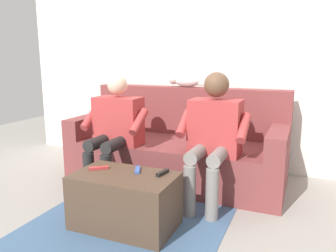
{
  "coord_description": "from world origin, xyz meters",
  "views": [
    {
      "loc": [
        -1.15,
        2.89,
        1.21
      ],
      "look_at": [
        0.0,
        0.13,
        0.6
      ],
      "focal_mm": 35.42,
      "sensor_mm": 36.0,
      "label": 1
    }
  ],
  "objects_px": {
    "coffee_table": "(125,201)",
    "remote_black": "(163,173)",
    "couch": "(179,148)",
    "person_left_seated": "(213,131)",
    "person_right_seated": "(115,126)",
    "cat_on_backrest": "(185,81)",
    "remote_red": "(99,168)",
    "remote_blue": "(138,170)"
  },
  "relations": [
    {
      "from": "coffee_table",
      "to": "remote_black",
      "type": "height_order",
      "value": "remote_black"
    },
    {
      "from": "couch",
      "to": "remote_black",
      "type": "distance_m",
      "value": 1.04
    },
    {
      "from": "couch",
      "to": "remote_black",
      "type": "bearing_deg",
      "value": 104.05
    },
    {
      "from": "person_left_seated",
      "to": "person_right_seated",
      "type": "distance_m",
      "value": 0.94
    },
    {
      "from": "remote_black",
      "to": "person_left_seated",
      "type": "bearing_deg",
      "value": -11.4
    },
    {
      "from": "person_right_seated",
      "to": "cat_on_backrest",
      "type": "distance_m",
      "value": 0.94
    },
    {
      "from": "couch",
      "to": "coffee_table",
      "type": "height_order",
      "value": "couch"
    },
    {
      "from": "person_left_seated",
      "to": "remote_red",
      "type": "distance_m",
      "value": 0.97
    },
    {
      "from": "couch",
      "to": "person_left_seated",
      "type": "height_order",
      "value": "person_left_seated"
    },
    {
      "from": "coffee_table",
      "to": "couch",
      "type": "bearing_deg",
      "value": -90.0
    },
    {
      "from": "cat_on_backrest",
      "to": "remote_black",
      "type": "xyz_separation_m",
      "value": [
        -0.3,
        1.28,
        -0.56
      ]
    },
    {
      "from": "person_left_seated",
      "to": "remote_black",
      "type": "relative_size",
      "value": 8.55
    },
    {
      "from": "person_right_seated",
      "to": "remote_red",
      "type": "distance_m",
      "value": 0.68
    },
    {
      "from": "couch",
      "to": "person_right_seated",
      "type": "bearing_deg",
      "value": 44.72
    },
    {
      "from": "person_right_seated",
      "to": "remote_black",
      "type": "height_order",
      "value": "person_right_seated"
    },
    {
      "from": "person_right_seated",
      "to": "remote_black",
      "type": "xyz_separation_m",
      "value": [
        -0.72,
        0.54,
        -0.18
      ]
    },
    {
      "from": "remote_blue",
      "to": "person_right_seated",
      "type": "bearing_deg",
      "value": -160.77
    },
    {
      "from": "cat_on_backrest",
      "to": "couch",
      "type": "bearing_deg",
      "value": 99.65
    },
    {
      "from": "person_left_seated",
      "to": "remote_red",
      "type": "xyz_separation_m",
      "value": [
        0.7,
        0.64,
        -0.21
      ]
    },
    {
      "from": "coffee_table",
      "to": "person_right_seated",
      "type": "distance_m",
      "value": 0.89
    },
    {
      "from": "couch",
      "to": "person_left_seated",
      "type": "xyz_separation_m",
      "value": [
        -0.47,
        0.44,
        0.31
      ]
    },
    {
      "from": "remote_blue",
      "to": "remote_red",
      "type": "bearing_deg",
      "value": -99.81
    },
    {
      "from": "cat_on_backrest",
      "to": "remote_blue",
      "type": "height_order",
      "value": "cat_on_backrest"
    },
    {
      "from": "couch",
      "to": "person_right_seated",
      "type": "relative_size",
      "value": 1.98
    },
    {
      "from": "person_right_seated",
      "to": "remote_blue",
      "type": "distance_m",
      "value": 0.77
    },
    {
      "from": "person_left_seated",
      "to": "cat_on_backrest",
      "type": "height_order",
      "value": "person_left_seated"
    },
    {
      "from": "couch",
      "to": "cat_on_backrest",
      "type": "height_order",
      "value": "cat_on_backrest"
    },
    {
      "from": "person_left_seated",
      "to": "couch",
      "type": "bearing_deg",
      "value": -43.39
    },
    {
      "from": "coffee_table",
      "to": "person_right_seated",
      "type": "bearing_deg",
      "value": -54.1
    },
    {
      "from": "person_left_seated",
      "to": "cat_on_backrest",
      "type": "bearing_deg",
      "value": -54.57
    },
    {
      "from": "remote_blue",
      "to": "remote_red",
      "type": "xyz_separation_m",
      "value": [
        0.29,
        0.08,
        0.0
      ]
    },
    {
      "from": "cat_on_backrest",
      "to": "remote_black",
      "type": "bearing_deg",
      "value": 103.09
    },
    {
      "from": "remote_blue",
      "to": "remote_red",
      "type": "relative_size",
      "value": 0.92
    },
    {
      "from": "coffee_table",
      "to": "remote_black",
      "type": "distance_m",
      "value": 0.35
    },
    {
      "from": "person_left_seated",
      "to": "remote_black",
      "type": "distance_m",
      "value": 0.63
    },
    {
      "from": "coffee_table",
      "to": "remote_red",
      "type": "bearing_deg",
      "value": -7.05
    },
    {
      "from": "coffee_table",
      "to": "person_left_seated",
      "type": "relative_size",
      "value": 0.67
    },
    {
      "from": "remote_blue",
      "to": "remote_black",
      "type": "distance_m",
      "value": 0.2
    },
    {
      "from": "person_left_seated",
      "to": "person_right_seated",
      "type": "height_order",
      "value": "person_left_seated"
    },
    {
      "from": "couch",
      "to": "coffee_table",
      "type": "relative_size",
      "value": 2.86
    },
    {
      "from": "remote_red",
      "to": "person_right_seated",
      "type": "bearing_deg",
      "value": -106.19
    },
    {
      "from": "couch",
      "to": "cat_on_backrest",
      "type": "bearing_deg",
      "value": -80.35
    }
  ]
}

